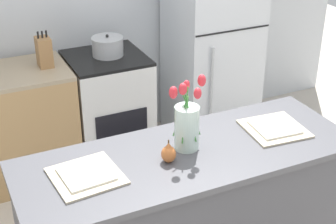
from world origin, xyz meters
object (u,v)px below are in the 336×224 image
object	(u,v)px
refrigerator	(212,43)
flower_vase	(187,123)
pear_figurine	(169,153)
plate_setting_right	(274,128)
plate_setting_left	(86,175)
cooking_pot	(108,46)
stove_range	(109,108)
knife_block	(44,52)

from	to	relation	value
refrigerator	flower_vase	size ratio (longest dim) A/B	4.19
pear_figurine	plate_setting_right	bearing A→B (deg)	3.75
plate_setting_left	cooking_pot	size ratio (longest dim) A/B	1.38
flower_vase	plate_setting_left	xyz separation A→B (m)	(-0.56, -0.04, -0.14)
stove_range	plate_setting_right	world-z (taller)	plate_setting_right
refrigerator	pear_figurine	xyz separation A→B (m)	(-1.18, -1.63, 0.13)
plate_setting_left	cooking_pot	distance (m)	1.74
pear_figurine	cooking_pot	bearing A→B (deg)	81.17
refrigerator	plate_setting_right	bearing A→B (deg)	-107.64
pear_figurine	plate_setting_right	distance (m)	0.68
plate_setting_left	plate_setting_right	size ratio (longest dim) A/B	1.00
plate_setting_right	stove_range	bearing A→B (deg)	105.66
pear_figurine	cooking_pot	xyz separation A→B (m)	(0.26, 1.65, -0.02)
pear_figurine	plate_setting_right	xyz separation A→B (m)	(0.67, 0.04, -0.04)
pear_figurine	plate_setting_right	size ratio (longest dim) A/B	0.36
plate_setting_right	knife_block	xyz separation A→B (m)	(-0.91, 1.59, 0.06)
pear_figurine	cooking_pot	distance (m)	1.67
flower_vase	plate_setting_right	world-z (taller)	flower_vase
flower_vase	plate_setting_right	xyz separation A→B (m)	(0.53, -0.04, -0.14)
stove_range	plate_setting_right	distance (m)	1.72
flower_vase	knife_block	distance (m)	1.61
stove_range	pear_figurine	distance (m)	1.73
stove_range	cooking_pot	xyz separation A→B (m)	(0.03, 0.02, 0.52)
plate_setting_left	knife_block	bearing A→B (deg)	83.68
refrigerator	plate_setting_left	size ratio (longest dim) A/B	5.01
flower_vase	plate_setting_left	distance (m)	0.57
plate_setting_left	knife_block	distance (m)	1.60
plate_setting_left	plate_setting_right	world-z (taller)	same
plate_setting_right	cooking_pot	distance (m)	1.66
plate_setting_left	cooking_pot	bearing A→B (deg)	67.31
stove_range	knife_block	xyz separation A→B (m)	(-0.47, 0.01, 0.56)
pear_figurine	knife_block	bearing A→B (deg)	98.29
stove_range	plate_setting_right	xyz separation A→B (m)	(0.44, -1.59, 0.50)
cooking_pot	stove_range	bearing A→B (deg)	-145.49
plate_setting_right	knife_block	world-z (taller)	knife_block
stove_range	refrigerator	bearing A→B (deg)	0.04
cooking_pot	knife_block	world-z (taller)	knife_block
cooking_pot	knife_block	distance (m)	0.50
plate_setting_right	refrigerator	bearing A→B (deg)	72.36
plate_setting_left	refrigerator	bearing A→B (deg)	44.87
refrigerator	flower_vase	bearing A→B (deg)	-123.78
flower_vase	plate_setting_left	bearing A→B (deg)	-176.33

